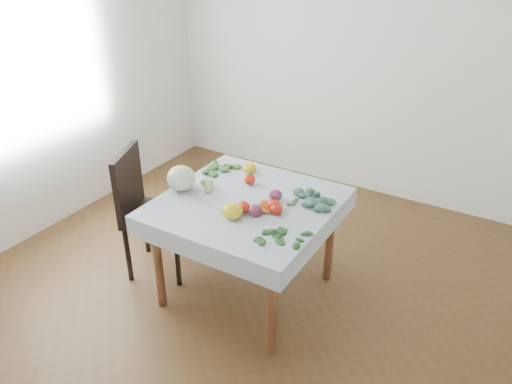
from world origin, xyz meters
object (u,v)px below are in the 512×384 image
at_px(table, 247,215).
at_px(heirloom_back, 250,168).
at_px(chair, 145,204).
at_px(cabbage, 181,178).
at_px(carrot_bunch, 273,208).

distance_m(table, heirloom_back, 0.47).
bearing_deg(chair, heirloom_back, 41.16).
bearing_deg(cabbage, chair, -172.95).
distance_m(chair, carrot_bunch, 1.05).
height_order(table, cabbage, cabbage).
distance_m(chair, cabbage, 0.44).
distance_m(cabbage, carrot_bunch, 0.69).
relative_size(cabbage, heirloom_back, 1.87).
distance_m(cabbage, heirloom_back, 0.55).
relative_size(chair, cabbage, 4.98).
height_order(table, heirloom_back, heirloom_back).
relative_size(table, heirloom_back, 9.51).
xyz_separation_m(table, chair, (-0.81, -0.13, -0.09)).
bearing_deg(cabbage, table, 10.49).
bearing_deg(heirloom_back, chair, -138.84).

